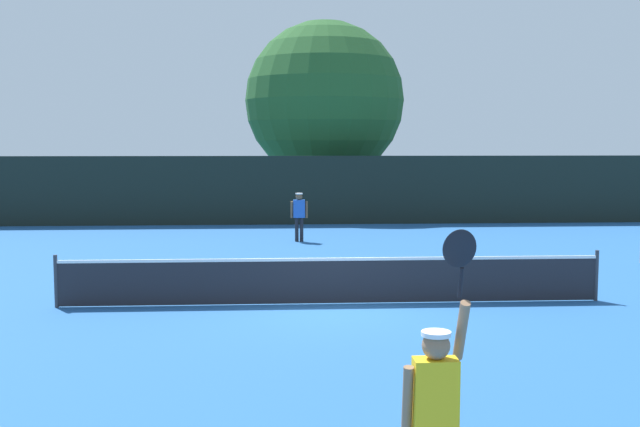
# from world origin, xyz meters

# --- Properties ---
(ground_plane) EXTENTS (120.00, 120.00, 0.00)m
(ground_plane) POSITION_xyz_m (0.00, 0.00, 0.00)
(ground_plane) COLOR #235693
(tennis_net) EXTENTS (11.22, 0.08, 1.07)m
(tennis_net) POSITION_xyz_m (0.00, 0.00, 0.51)
(tennis_net) COLOR #232328
(tennis_net) RESTS_ON ground
(perimeter_fence) EXTENTS (33.36, 0.12, 2.75)m
(perimeter_fence) POSITION_xyz_m (0.00, 14.97, 1.37)
(perimeter_fence) COLOR black
(perimeter_fence) RESTS_ON ground
(player_serving) EXTENTS (0.68, 0.40, 2.60)m
(player_serving) POSITION_xyz_m (0.22, -9.08, 1.16)
(player_serving) COLOR yellow
(player_serving) RESTS_ON ground
(player_receiving) EXTENTS (0.57, 0.24, 1.62)m
(player_receiving) POSITION_xyz_m (-0.36, 9.75, 0.99)
(player_receiving) COLOR blue
(player_receiving) RESTS_ON ground
(tennis_ball) EXTENTS (0.07, 0.07, 0.07)m
(tennis_ball) POSITION_xyz_m (2.80, 0.58, 0.03)
(tennis_ball) COLOR #CCE033
(tennis_ball) RESTS_ON ground
(large_tree) EXTENTS (7.27, 7.27, 8.82)m
(large_tree) POSITION_xyz_m (1.14, 19.73, 5.17)
(large_tree) COLOR brown
(large_tree) RESTS_ON ground
(parked_car_near) EXTENTS (2.41, 4.40, 1.69)m
(parked_car_near) POSITION_xyz_m (1.40, 21.32, 0.78)
(parked_car_near) COLOR black
(parked_car_near) RESTS_ON ground
(parked_car_mid) EXTENTS (1.93, 4.21, 1.69)m
(parked_car_mid) POSITION_xyz_m (10.20, 21.68, 0.78)
(parked_car_mid) COLOR red
(parked_car_mid) RESTS_ON ground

